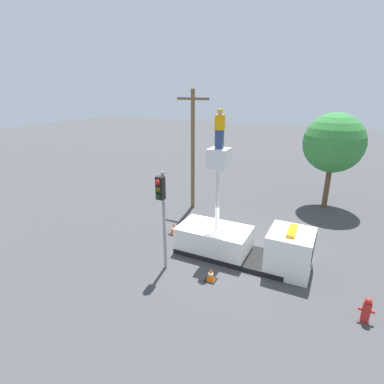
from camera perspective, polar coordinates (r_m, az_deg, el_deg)
ground_plane at (r=15.54m, az=7.52°, el=-11.95°), size 120.00×120.00×0.00m
bucket_truck at (r=14.98m, az=9.54°, el=-9.47°), size 6.50×2.18×5.38m
worker at (r=13.73m, az=5.30°, el=11.85°), size 0.40×0.26×1.75m
traffic_light_pole at (r=12.97m, az=-5.78°, el=-2.10°), size 0.34×0.57×4.65m
fire_hydrant at (r=13.06m, az=30.29°, el=-18.86°), size 0.53×0.29×1.00m
traffic_cone_rear at (r=17.36m, az=-3.51°, el=-7.07°), size 0.51×0.51×0.69m
traffic_cone_curbside at (r=13.57m, az=3.59°, el=-15.46°), size 0.49×0.49×0.60m
tree_left_bg at (r=22.22m, az=25.37°, el=8.41°), size 3.96×3.96×6.54m
utility_pole at (r=20.16m, az=0.15°, el=8.62°), size 2.20×0.26×7.97m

